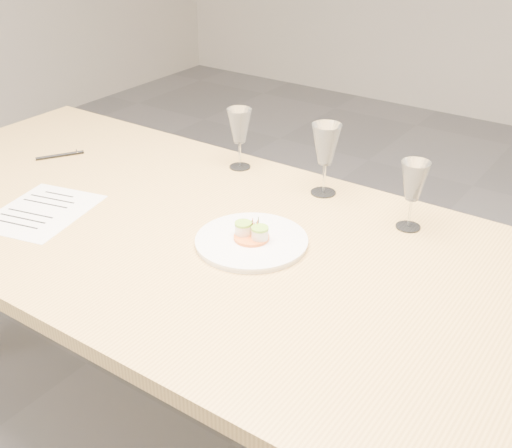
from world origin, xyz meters
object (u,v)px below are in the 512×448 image
Objects in this scene: wine_glass_1 at (326,146)px; dinner_plate at (252,240)px; recipe_sheet at (42,212)px; ballpoint_pen at (60,155)px; wine_glass_2 at (414,183)px; dining_table at (226,261)px; wine_glass_0 at (239,127)px.

dinner_plate is at bearing -90.27° from wine_glass_1.
ballpoint_pen is (-0.27, 0.30, 0.00)m from recipe_sheet.
wine_glass_2 is at bearing -48.40° from ballpoint_pen.
wine_glass_2 is at bearing 42.46° from dining_table.
wine_glass_2 is (0.36, 0.33, 0.20)m from dining_table.
dinner_plate is 0.83× the size of recipe_sheet.
ballpoint_pen is 1.18m from wine_glass_2.
dining_table is 11.17× the size of wine_glass_1.
wine_glass_1 reaches higher than recipe_sheet.
wine_glass_1 is 1.13× the size of wine_glass_2.
wine_glass_1 is at bearing -2.19° from wine_glass_0.
wine_glass_0 reaches higher than wine_glass_2.
recipe_sheet is 0.83m from wine_glass_1.
wine_glass_2 is (0.29, 0.31, 0.12)m from dinner_plate.
dining_table is 0.11m from dinner_plate.
dining_table is at bearing -137.54° from wine_glass_2.
dining_table is 17.02× the size of ballpoint_pen.
wine_glass_1 is at bearing 89.73° from dinner_plate.
wine_glass_0 is at bearing 173.83° from wine_glass_2.
wine_glass_0 is (0.55, 0.28, 0.13)m from ballpoint_pen.
wine_glass_1 is (0.32, -0.01, 0.01)m from wine_glass_0.
wine_glass_1 is at bearing 30.05° from recipe_sheet.
dinner_plate is at bearing -50.32° from wine_glass_0.
dinner_plate is 0.87m from ballpoint_pen.
recipe_sheet is 1.63× the size of wine_glass_1.
dining_table is at bearing -100.48° from wine_glass_1.
recipe_sheet is 0.65m from wine_glass_0.
dining_table is at bearing -58.46° from wine_glass_0.
wine_glass_0 is 1.03× the size of wine_glass_2.
dinner_plate is 0.39m from wine_glass_1.
wine_glass_0 is (-0.25, 0.40, 0.20)m from dining_table.
wine_glass_0 reaches higher than ballpoint_pen.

